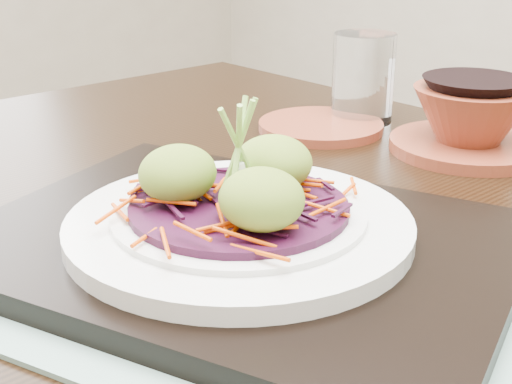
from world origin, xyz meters
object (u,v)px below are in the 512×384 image
Objects in this scene: serving_tray at (239,245)px; white_plate at (239,224)px; water_glass at (363,78)px; dining_table at (304,324)px; terracotta_bowl_set at (470,123)px; terracotta_side_plate at (321,126)px.

white_plate is at bearing 168.86° from serving_tray.
white_plate is at bearing -71.18° from water_glass.
terracotta_bowl_set reaches higher than dining_table.
serving_tray is 1.54× the size of white_plate.
water_glass is at bearing 97.67° from serving_tray.
water_glass is at bearing 122.50° from dining_table.
serving_tray is 1.93× the size of terracotta_bowl_set.
terracotta_bowl_set reaches higher than terracotta_side_plate.
white_plate is 0.36m from terracotta_side_plate.
terracotta_bowl_set is (0.17, 0.04, 0.03)m from terracotta_side_plate.
terracotta_side_plate is at bearing -102.35° from water_glass.
white_plate is 2.36× the size of water_glass.
dining_table is 0.31m from terracotta_bowl_set.
terracotta_side_plate is (-0.15, 0.33, -0.01)m from serving_tray.
terracotta_side_plate is 0.73× the size of terracotta_bowl_set.
terracotta_side_plate is 1.37× the size of water_glass.
white_plate is 1.25× the size of terracotta_bowl_set.
terracotta_bowl_set is (0.02, 0.36, 0.02)m from serving_tray.
dining_table is 0.14m from serving_tray.
dining_table is 3.23× the size of serving_tray.
white_plate reaches higher than dining_table.
water_glass reaches higher than terracotta_side_plate.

